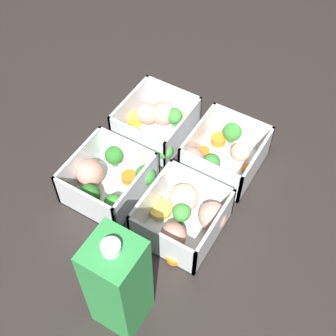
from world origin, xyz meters
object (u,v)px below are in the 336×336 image
object	(u,v)px
container_near_right	(107,180)
container_far_left	(220,154)
container_far_right	(186,216)
juice_carton	(118,284)
container_near_left	(156,122)

from	to	relation	value
container_near_right	container_far_left	distance (m)	0.21
container_far_right	juice_carton	distance (m)	0.19
container_far_left	container_far_right	size ratio (longest dim) A/B	0.95
juice_carton	container_far_right	bearing A→B (deg)	178.38
container_near_left	container_far_right	world-z (taller)	same
container_far_left	container_near_left	bearing A→B (deg)	-93.13
container_far_left	container_far_right	distance (m)	0.15
container_near_right	juice_carton	distance (m)	0.23
container_far_left	container_far_right	bearing A→B (deg)	4.48
container_near_left	container_far_right	bearing A→B (deg)	44.50
container_near_right	juice_carton	world-z (taller)	juice_carton
container_near_left	container_far_right	size ratio (longest dim) A/B	0.94
container_near_right	container_far_left	world-z (taller)	same
container_near_left	juice_carton	world-z (taller)	juice_carton
container_near_left	juice_carton	xyz separation A→B (m)	(0.33, 0.15, 0.07)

